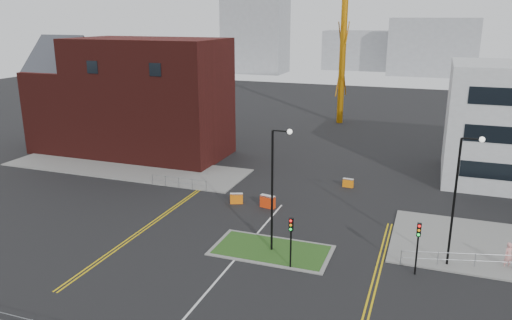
# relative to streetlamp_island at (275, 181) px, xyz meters

# --- Properties ---
(ground) EXTENTS (200.00, 200.00, 0.00)m
(ground) POSITION_rel_streetlamp_island_xyz_m (-2.22, -8.00, -5.41)
(ground) COLOR black
(ground) RESTS_ON ground
(pavement_left) EXTENTS (28.00, 8.00, 0.12)m
(pavement_left) POSITION_rel_streetlamp_island_xyz_m (-22.22, 14.00, -5.35)
(pavement_left) COLOR slate
(pavement_left) RESTS_ON ground
(island_kerb) EXTENTS (8.60, 4.60, 0.08)m
(island_kerb) POSITION_rel_streetlamp_island_xyz_m (-0.22, 0.00, -5.37)
(island_kerb) COLOR slate
(island_kerb) RESTS_ON ground
(grass_island) EXTENTS (8.00, 4.00, 0.12)m
(grass_island) POSITION_rel_streetlamp_island_xyz_m (-0.22, 0.00, -5.35)
(grass_island) COLOR #1C4918
(grass_island) RESTS_ON ground
(brick_building) EXTENTS (24.20, 10.07, 14.24)m
(brick_building) POSITION_rel_streetlamp_island_xyz_m (-25.19, 20.00, 1.44)
(brick_building) COLOR #421310
(brick_building) RESTS_ON ground
(streetlamp_island) EXTENTS (1.46, 0.36, 9.18)m
(streetlamp_island) POSITION_rel_streetlamp_island_xyz_m (0.00, 0.00, 0.00)
(streetlamp_island) COLOR black
(streetlamp_island) RESTS_ON ground
(streetlamp_right_near) EXTENTS (1.46, 0.36, 9.18)m
(streetlamp_right_near) POSITION_rel_streetlamp_island_xyz_m (12.00, 2.00, 0.00)
(streetlamp_right_near) COLOR black
(streetlamp_right_near) RESTS_ON ground
(traffic_light_island) EXTENTS (0.28, 0.33, 3.65)m
(traffic_light_island) POSITION_rel_streetlamp_island_xyz_m (1.78, -2.02, -2.85)
(traffic_light_island) COLOR black
(traffic_light_island) RESTS_ON ground
(traffic_light_right) EXTENTS (0.28, 0.33, 3.65)m
(traffic_light_right) POSITION_rel_streetlamp_island_xyz_m (9.78, -0.02, -2.85)
(traffic_light_right) COLOR black
(traffic_light_right) RESTS_ON ground
(railing_left) EXTENTS (6.05, 0.05, 1.10)m
(railing_left) POSITION_rel_streetlamp_island_xyz_m (-13.22, 10.00, -4.67)
(railing_left) COLOR gray
(railing_left) RESTS_ON ground
(centre_line) EXTENTS (0.15, 30.00, 0.01)m
(centre_line) POSITION_rel_streetlamp_island_xyz_m (-2.22, -6.00, -5.41)
(centre_line) COLOR silver
(centre_line) RESTS_ON ground
(yellow_left_a) EXTENTS (0.12, 24.00, 0.01)m
(yellow_left_a) POSITION_rel_streetlamp_island_xyz_m (-11.22, 2.00, -5.41)
(yellow_left_a) COLOR gold
(yellow_left_a) RESTS_ON ground
(yellow_left_b) EXTENTS (0.12, 24.00, 0.01)m
(yellow_left_b) POSITION_rel_streetlamp_island_xyz_m (-10.92, 2.00, -5.41)
(yellow_left_b) COLOR gold
(yellow_left_b) RESTS_ON ground
(yellow_right_a) EXTENTS (0.12, 20.00, 0.01)m
(yellow_right_a) POSITION_rel_streetlamp_island_xyz_m (7.28, -2.00, -5.41)
(yellow_right_a) COLOR gold
(yellow_right_a) RESTS_ON ground
(yellow_right_b) EXTENTS (0.12, 20.00, 0.01)m
(yellow_right_b) POSITION_rel_streetlamp_island_xyz_m (7.58, -2.00, -5.41)
(yellow_right_b) COLOR gold
(yellow_right_b) RESTS_ON ground
(skyline_a) EXTENTS (18.00, 12.00, 22.00)m
(skyline_a) POSITION_rel_streetlamp_island_xyz_m (-42.22, 112.00, 5.59)
(skyline_a) COLOR gray
(skyline_a) RESTS_ON ground
(skyline_b) EXTENTS (24.00, 12.00, 16.00)m
(skyline_b) POSITION_rel_streetlamp_island_xyz_m (7.78, 122.00, 2.59)
(skyline_b) COLOR gray
(skyline_b) RESTS_ON ground
(skyline_d) EXTENTS (30.00, 12.00, 12.00)m
(skyline_d) POSITION_rel_streetlamp_island_xyz_m (-10.22, 132.00, 0.59)
(skyline_d) COLOR gray
(skyline_d) RESTS_ON ground
(pedestrian) EXTENTS (0.81, 0.73, 1.87)m
(pedestrian) POSITION_rel_streetlamp_island_xyz_m (15.62, 2.98, -4.48)
(pedestrian) COLOR pink
(pedestrian) RESTS_ON ground
(barrier_left) EXTENTS (1.42, 0.68, 1.14)m
(barrier_left) POSITION_rel_streetlamp_island_xyz_m (-3.22, 8.00, -4.79)
(barrier_left) COLOR #EE380D
(barrier_left) RESTS_ON ground
(barrier_mid) EXTENTS (1.21, 0.77, 0.97)m
(barrier_mid) POSITION_rel_streetlamp_island_xyz_m (-6.22, 8.00, -4.89)
(barrier_mid) COLOR orange
(barrier_mid) RESTS_ON ground
(barrier_right) EXTENTS (1.07, 0.43, 0.88)m
(barrier_right) POSITION_rel_streetlamp_island_xyz_m (2.56, 16.00, -4.94)
(barrier_right) COLOR orange
(barrier_right) RESTS_ON ground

